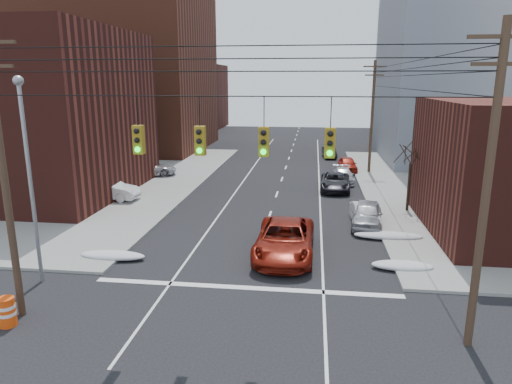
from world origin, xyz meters
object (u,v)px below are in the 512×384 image
(lot_car_d, at_px, (90,178))
(lot_car_c, at_px, (63,180))
(parked_car_b, at_px, (365,215))
(parked_car_d, at_px, (343,175))
(lot_car_a, at_px, (108,189))
(lot_car_b, at_px, (150,168))
(red_pickup, at_px, (285,239))
(parked_car_c, at_px, (335,182))
(parked_car_e, at_px, (347,164))
(construction_barrel, at_px, (7,312))
(parked_car_a, at_px, (367,214))
(parked_car_f, at_px, (329,152))

(lot_car_d, bearing_deg, lot_car_c, 130.10)
(parked_car_b, distance_m, parked_car_d, 12.74)
(lot_car_a, distance_m, lot_car_d, 5.35)
(lot_car_b, relative_size, lot_car_c, 1.09)
(red_pickup, xyz_separation_m, parked_car_c, (3.30, 15.49, -0.18))
(parked_car_e, distance_m, construction_barrel, 35.78)
(parked_car_a, relative_size, parked_car_b, 1.11)
(parked_car_c, height_order, construction_barrel, parked_car_c)
(parked_car_d, distance_m, construction_barrel, 30.58)
(parked_car_b, bearing_deg, construction_barrel, -139.23)
(parked_car_a, height_order, parked_car_f, parked_car_a)
(parked_car_f, xyz_separation_m, lot_car_c, (-23.19, -19.39, 0.15))
(lot_car_c, distance_m, lot_car_d, 2.20)
(lot_car_b, xyz_separation_m, construction_barrel, (4.22, -27.33, -0.25))
(red_pickup, height_order, lot_car_c, red_pickup)
(parked_car_e, bearing_deg, parked_car_f, 97.54)
(red_pickup, distance_m, parked_car_a, 7.55)
(parked_car_a, relative_size, construction_barrel, 4.08)
(parked_car_b, height_order, parked_car_e, parked_car_e)
(construction_barrel, bearing_deg, parked_car_b, 44.17)
(parked_car_c, xyz_separation_m, parked_car_d, (0.85, 3.13, -0.08))
(lot_car_c, height_order, construction_barrel, lot_car_c)
(lot_car_d, distance_m, construction_barrel, 23.37)
(parked_car_d, bearing_deg, construction_barrel, -118.60)
(parked_car_b, bearing_deg, red_pickup, -132.58)
(parked_car_c, height_order, parked_car_e, parked_car_c)
(lot_car_c, bearing_deg, lot_car_d, -97.17)
(parked_car_c, height_order, lot_car_d, lot_car_d)
(parked_car_a, height_order, parked_car_d, parked_car_a)
(parked_car_a, bearing_deg, red_pickup, -123.61)
(lot_car_a, relative_size, lot_car_b, 0.98)
(parked_car_d, distance_m, lot_car_a, 20.51)
(lot_car_b, distance_m, lot_car_c, 8.17)
(parked_car_f, bearing_deg, lot_car_a, -134.01)
(red_pickup, relative_size, parked_car_f, 1.64)
(red_pickup, distance_m, parked_car_d, 19.08)
(lot_car_c, bearing_deg, lot_car_b, -66.77)
(lot_car_b, relative_size, construction_barrel, 4.31)
(parked_car_a, height_order, lot_car_b, parked_car_a)
(parked_car_f, height_order, lot_car_d, lot_car_d)
(lot_car_a, bearing_deg, red_pickup, -119.92)
(red_pickup, bearing_deg, parked_car_b, 51.31)
(lot_car_a, bearing_deg, parked_car_f, -33.66)
(parked_car_b, xyz_separation_m, lot_car_c, (-24.69, 7.07, 0.11))
(red_pickup, xyz_separation_m, lot_car_b, (-14.22, 18.84, -0.08))
(parked_car_e, bearing_deg, parked_car_d, -101.28)
(lot_car_b, bearing_deg, parked_car_c, -115.98)
(construction_barrel, bearing_deg, lot_car_b, 98.77)
(red_pickup, relative_size, lot_car_b, 1.33)
(parked_car_d, xyz_separation_m, lot_car_c, (-24.03, -5.66, 0.15))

